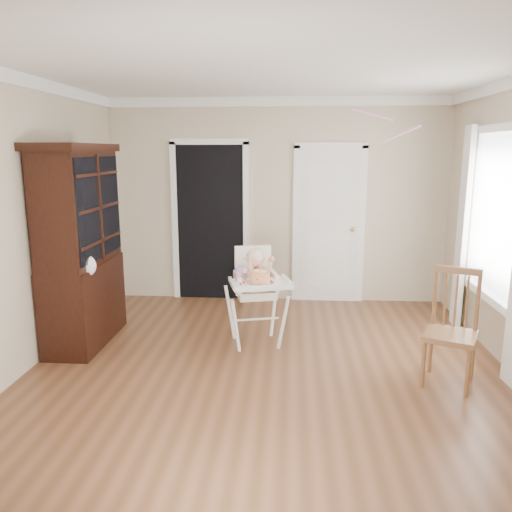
# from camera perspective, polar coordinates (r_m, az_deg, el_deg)

# --- Properties ---
(floor) EXTENTS (5.00, 5.00, 0.00)m
(floor) POSITION_cam_1_polar(r_m,az_deg,el_deg) (4.66, 1.28, -13.77)
(floor) COLOR #56341D
(floor) RESTS_ON ground
(ceiling) EXTENTS (5.00, 5.00, 0.00)m
(ceiling) POSITION_cam_1_polar(r_m,az_deg,el_deg) (4.25, 1.46, 21.11)
(ceiling) COLOR white
(ceiling) RESTS_ON wall_back
(wall_back) EXTENTS (4.50, 0.00, 4.50)m
(wall_back) POSITION_cam_1_polar(r_m,az_deg,el_deg) (6.73, 2.38, 6.21)
(wall_back) COLOR beige
(wall_back) RESTS_ON floor
(wall_left) EXTENTS (0.00, 5.00, 5.00)m
(wall_left) POSITION_cam_1_polar(r_m,az_deg,el_deg) (4.90, -25.96, 2.85)
(wall_left) COLOR beige
(wall_left) RESTS_ON floor
(crown_molding) EXTENTS (4.50, 5.00, 0.12)m
(crown_molding) POSITION_cam_1_polar(r_m,az_deg,el_deg) (4.24, 1.46, 20.31)
(crown_molding) COLOR white
(crown_molding) RESTS_ON ceiling
(doorway) EXTENTS (1.06, 0.05, 2.22)m
(doorway) POSITION_cam_1_polar(r_m,az_deg,el_deg) (6.83, -5.23, 4.22)
(doorway) COLOR black
(doorway) RESTS_ON wall_back
(closet_door) EXTENTS (0.96, 0.09, 2.13)m
(closet_door) POSITION_cam_1_polar(r_m,az_deg,el_deg) (6.76, 8.31, 3.35)
(closet_door) COLOR white
(closet_door) RESTS_ON wall_back
(window_right) EXTENTS (0.13, 1.84, 2.30)m
(window_right) POSITION_cam_1_polar(r_m,az_deg,el_deg) (5.42, 25.49, 2.99)
(window_right) COLOR white
(window_right) RESTS_ON wall_right
(high_chair) EXTENTS (0.76, 0.87, 1.05)m
(high_chair) POSITION_cam_1_polar(r_m,az_deg,el_deg) (5.22, -0.01, -3.29)
(high_chair) COLOR white
(high_chair) RESTS_ON floor
(baby) EXTENTS (0.33, 0.24, 0.45)m
(baby) POSITION_cam_1_polar(r_m,az_deg,el_deg) (5.21, -0.05, -1.67)
(baby) COLOR beige
(baby) RESTS_ON high_chair
(cake) EXTENTS (0.26, 0.26, 0.12)m
(cake) POSITION_cam_1_polar(r_m,az_deg,el_deg) (4.96, 0.42, -2.42)
(cake) COLOR silver
(cake) RESTS_ON high_chair
(sippy_cup) EXTENTS (0.07, 0.07, 0.17)m
(sippy_cup) POSITION_cam_1_polar(r_m,az_deg,el_deg) (5.03, -1.97, -2.06)
(sippy_cup) COLOR #CD7DA4
(sippy_cup) RESTS_ON high_chair
(china_cabinet) EXTENTS (0.55, 1.24, 2.09)m
(china_cabinet) POSITION_cam_1_polar(r_m,az_deg,el_deg) (5.50, -19.39, 1.06)
(china_cabinet) COLOR black
(china_cabinet) RESTS_ON floor
(dining_chair) EXTENTS (0.55, 0.55, 1.02)m
(dining_chair) POSITION_cam_1_polar(r_m,az_deg,el_deg) (4.72, 21.41, -8.04)
(dining_chair) COLOR brown
(dining_chair) RESTS_ON floor
(streamer) EXTENTS (0.38, 0.35, 0.15)m
(streamer) POSITION_cam_1_polar(r_m,az_deg,el_deg) (5.35, 13.09, 15.46)
(streamer) COLOR pink
(streamer) RESTS_ON ceiling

